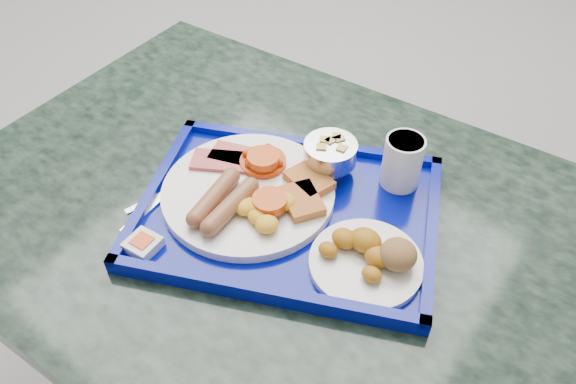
% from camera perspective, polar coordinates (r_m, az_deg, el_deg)
% --- Properties ---
extents(floor, '(6.00, 6.00, 0.00)m').
position_cam_1_polar(floor, '(2.44, -1.72, 10.51)').
color(floor, gray).
rests_on(floor, ground).
extents(table, '(1.20, 0.84, 0.72)m').
position_cam_1_polar(table, '(1.03, 0.51, -9.84)').
color(table, slate).
rests_on(table, floor).
extents(tray, '(0.55, 0.49, 0.03)m').
position_cam_1_polar(tray, '(0.88, 0.00, -2.13)').
color(tray, '#030B8B').
rests_on(tray, table).
extents(main_plate, '(0.27, 0.27, 0.04)m').
position_cam_1_polar(main_plate, '(0.88, -3.71, 0.08)').
color(main_plate, white).
rests_on(main_plate, tray).
extents(bread_plate, '(0.16, 0.16, 0.05)m').
position_cam_1_polar(bread_plate, '(0.80, 8.42, -6.57)').
color(bread_plate, white).
rests_on(bread_plate, tray).
extents(fruit_bowl, '(0.09, 0.09, 0.06)m').
position_cam_1_polar(fruit_bowl, '(0.92, 4.32, 3.98)').
color(fruit_bowl, '#AEAFB1').
rests_on(fruit_bowl, tray).
extents(juice_cup, '(0.06, 0.06, 0.09)m').
position_cam_1_polar(juice_cup, '(0.91, 11.56, 3.18)').
color(juice_cup, white).
rests_on(juice_cup, tray).
extents(spoon, '(0.06, 0.18, 0.01)m').
position_cam_1_polar(spoon, '(0.95, -10.56, 2.39)').
color(spoon, '#AEAFB1').
rests_on(spoon, tray).
extents(knife, '(0.03, 0.18, 0.00)m').
position_cam_1_polar(knife, '(0.91, -12.68, -0.42)').
color(knife, '#AEAFB1').
rests_on(knife, tray).
extents(jam_packet, '(0.05, 0.05, 0.02)m').
position_cam_1_polar(jam_packet, '(0.84, -14.52, -5.16)').
color(jam_packet, white).
rests_on(jam_packet, tray).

